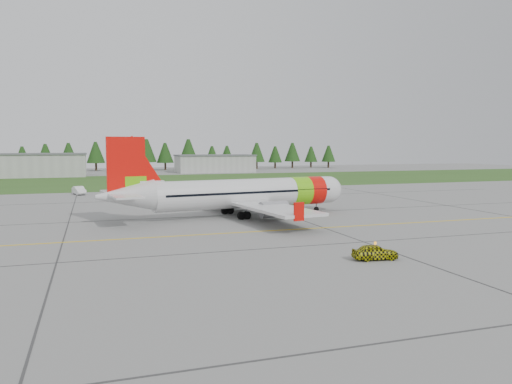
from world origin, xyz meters
name	(u,v)px	position (x,y,z in m)	size (l,w,h in m)	color
ground	(255,249)	(0.00, 0.00, 0.00)	(320.00, 320.00, 0.00)	gray
aircraft	(243,194)	(4.56, 18.78, 2.69)	(30.76, 28.60, 9.34)	silver
follow_me_car	(375,237)	(7.27, -6.22, 1.69)	(1.36, 1.15, 3.37)	#D8D70C
service_van	(79,182)	(-14.63, 53.07, 2.17)	(1.52, 1.43, 4.35)	white
grass_strip	(147,181)	(0.00, 82.00, 0.01)	(320.00, 50.00, 0.03)	#30561E
taxi_guideline	(229,233)	(0.00, 8.00, 0.01)	(120.00, 0.25, 0.02)	gold
hangar_west	(23,166)	(-30.00, 110.00, 3.00)	(32.00, 14.00, 6.00)	#A8A8A3
hangar_east	(215,164)	(25.00, 118.00, 2.60)	(24.00, 12.00, 5.20)	#A8A8A3
treeline	(130,156)	(0.00, 138.00, 5.00)	(160.00, 8.00, 10.00)	#1C3F14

